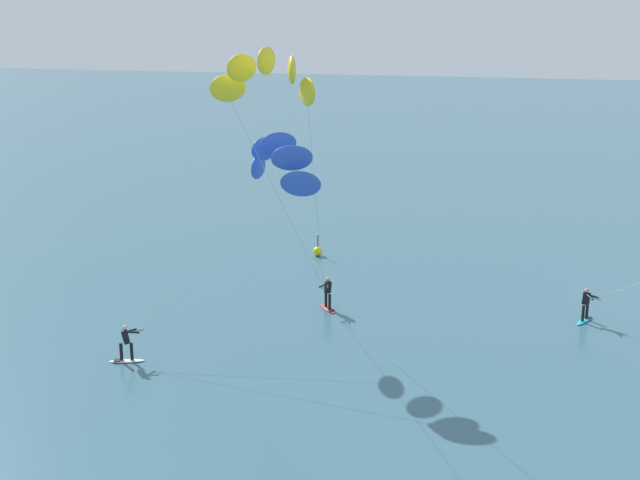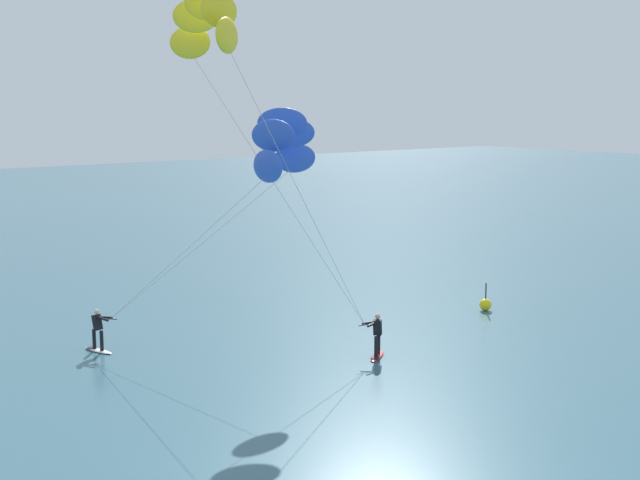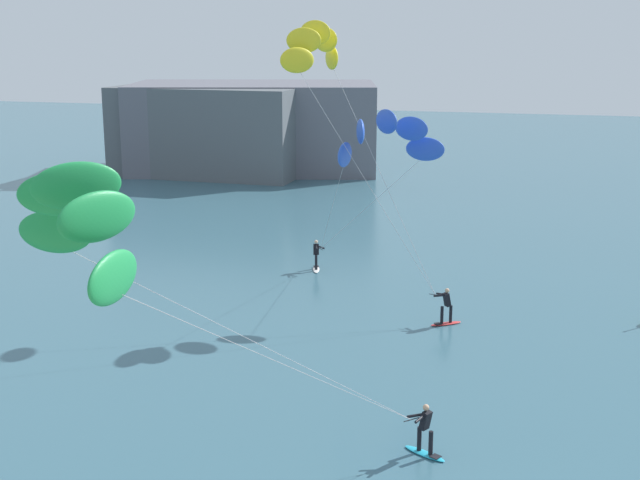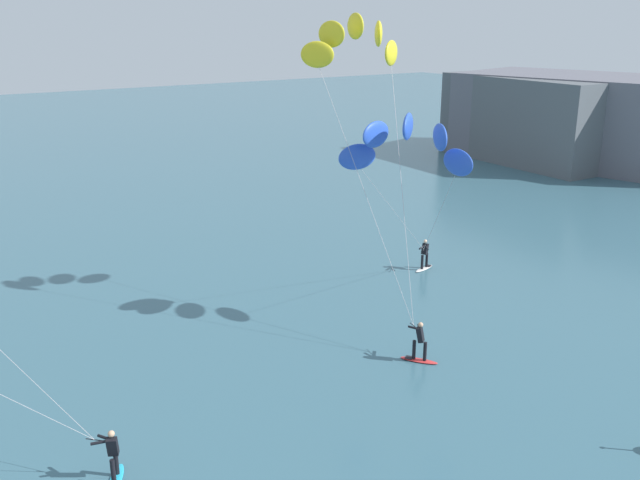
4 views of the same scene
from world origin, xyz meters
name	(u,v)px [view 2 (image 2 of 4)]	position (x,y,z in m)	size (l,w,h in m)	color
kitesurfer_mid_water	(216,39)	(-9.50, 19.47, 11.52)	(8.15, 4.70, 13.19)	red
kitesurfer_far_out	(274,151)	(-6.77, 20.13, 7.78)	(7.67, 8.63, 9.32)	white
marker_buoy	(485,304)	(5.38, 20.58, 0.30)	(0.56, 0.56, 1.38)	yellow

